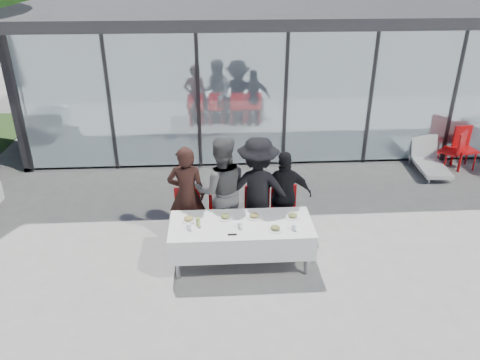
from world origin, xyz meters
The scene contains 22 objects.
ground centered at (0.00, 0.00, 0.00)m, with size 90.00×90.00×0.00m, color gray.
pavilion centered at (2.00, 8.16, 2.15)m, with size 14.80×8.80×3.44m.
dining_table centered at (-0.21, 0.20, 0.54)m, with size 2.26×0.96×0.75m.
diner_a centered at (-1.08, 0.98, 0.88)m, with size 0.64×0.64×1.76m, color black.
diner_chair_a centered at (-1.08, 0.95, 0.54)m, with size 0.44×0.44×0.97m.
diner_b centered at (-0.49, 0.98, 0.95)m, with size 0.93×0.93×1.91m, color #505050.
diner_chair_b centered at (-0.49, 0.95, 0.54)m, with size 0.44×0.44×0.97m.
diner_c centered at (0.13, 0.98, 0.94)m, with size 1.22×1.22×1.89m, color black.
diner_chair_c centered at (0.13, 0.95, 0.54)m, with size 0.44×0.44×0.97m.
diner_d centered at (0.59, 0.98, 0.81)m, with size 0.95×0.95×1.62m, color black.
diner_chair_d centered at (0.59, 0.95, 0.54)m, with size 0.44×0.44×0.97m.
plate_a centered at (-1.03, 0.35, 0.78)m, with size 0.23×0.23×0.07m.
plate_b centered at (-0.45, 0.38, 0.78)m, with size 0.23×0.23×0.07m.
plate_c centered at (0.01, 0.38, 0.78)m, with size 0.23×0.23×0.07m.
plate_d centered at (0.64, 0.34, 0.78)m, with size 0.23×0.23×0.07m.
plate_extra centered at (0.31, -0.02, 0.78)m, with size 0.23×0.23×0.07m.
juice_bottle centered at (-0.88, 0.18, 0.82)m, with size 0.06×0.06×0.14m, color #91B049.
drinking_glasses centered at (-0.22, 0.04, 0.80)m, with size 1.68×0.18×0.10m.
folded_eyeglasses centered at (-0.36, -0.12, 0.76)m, with size 0.14×0.03×0.01m, color black.
spare_chair_a centered at (5.24, 3.74, 0.54)m, with size 0.49×0.49×0.97m.
spare_chair_b centered at (4.94, 3.51, 0.54)m, with size 0.62×0.62×0.97m.
lounger centered at (4.37, 3.56, 0.26)m, with size 0.69×1.37×0.72m.
Camera 1 is at (-0.61, -6.10, 4.60)m, focal length 35.00 mm.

